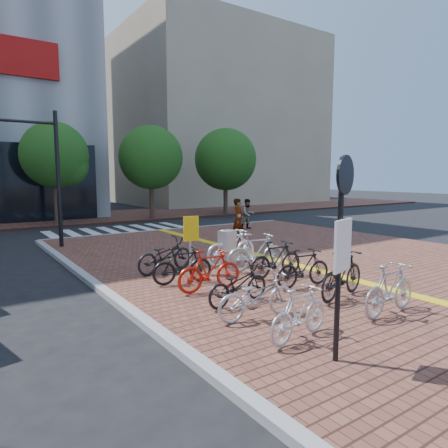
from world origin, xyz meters
TOP-DOWN VIEW (x-y plane):
  - ground at (0.00, 0.00)m, footprint 120.00×120.00m
  - kerb_north at (3.00, 12.00)m, footprint 14.00×0.25m
  - far_sidewalk at (0.00, 21.00)m, footprint 70.00×8.00m
  - building_beige at (18.00, 32.00)m, footprint 20.00×18.00m
  - crosswalk at (0.50, 14.00)m, footprint 7.50×4.00m
  - street_trees at (5.04, 17.45)m, footprint 16.20×4.60m
  - bike_0 at (-2.15, -2.45)m, footprint 1.64×0.68m
  - bike_1 at (-2.11, -1.22)m, footprint 1.84×0.81m
  - bike_2 at (-1.88, -0.27)m, footprint 1.77×0.78m
  - bike_3 at (-1.86, 0.96)m, footprint 1.78×0.59m
  - bike_4 at (-2.09, 1.96)m, footprint 1.72×0.72m
  - bike_5 at (-1.91, 3.37)m, footprint 2.06×1.07m
  - bike_6 at (0.32, -2.59)m, footprint 1.83×0.62m
  - bike_7 at (0.40, -1.29)m, footprint 1.97×0.92m
  - bike_8 at (0.33, -0.12)m, footprint 1.73×0.65m
  - bike_9 at (0.39, 1.01)m, footprint 1.79×0.60m
  - bike_10 at (0.43, 1.94)m, footprint 2.01×0.92m
  - bike_11 at (0.32, 3.10)m, footprint 1.96×0.64m
  - pedestrian_a at (3.52, 7.06)m, footprint 0.81×0.73m
  - pedestrian_b at (6.05, 9.62)m, footprint 0.81×0.65m
  - utility_box at (0.14, 3.08)m, footprint 0.61×0.52m
  - yellow_sign at (-1.35, 2.81)m, footprint 0.46×0.15m
  - notice_sign at (-2.26, -3.40)m, footprint 0.57×0.22m
  - traffic_light_pole at (-4.75, 9.68)m, footprint 2.90×1.12m

SIDE VIEW (x-z plane):
  - ground at x=0.00m, z-range 0.00..0.00m
  - crosswalk at x=0.50m, z-range 0.00..0.01m
  - far_sidewalk at x=0.00m, z-range 0.00..0.15m
  - kerb_north at x=3.00m, z-range 0.00..0.15m
  - bike_2 at x=-1.88m, z-range 0.15..1.05m
  - bike_1 at x=-2.11m, z-range 0.15..1.09m
  - bike_0 at x=-2.15m, z-range 0.15..1.10m
  - bike_4 at x=-2.09m, z-range 0.15..1.15m
  - bike_8 at x=0.33m, z-range 0.15..1.17m
  - bike_5 at x=-1.91m, z-range 0.15..1.18m
  - bike_3 at x=-1.86m, z-range 0.15..1.21m
  - bike_9 at x=0.39m, z-range 0.15..1.21m
  - bike_6 at x=0.32m, z-range 0.15..1.23m
  - utility_box at x=0.14m, z-range 0.15..1.28m
  - bike_7 at x=0.40m, z-range 0.15..1.29m
  - bike_10 at x=0.43m, z-range 0.15..1.31m
  - bike_11 at x=0.32m, z-range 0.15..1.32m
  - pedestrian_b at x=6.05m, z-range 0.15..1.76m
  - pedestrian_a at x=3.52m, z-range 0.15..2.00m
  - yellow_sign at x=-1.35m, z-range 0.48..2.18m
  - notice_sign at x=-2.26m, z-range 0.57..3.75m
  - traffic_light_pole at x=-4.75m, z-range 1.18..6.57m
  - street_trees at x=5.04m, z-range 0.92..7.27m
  - building_beige at x=18.00m, z-range 0.00..18.00m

